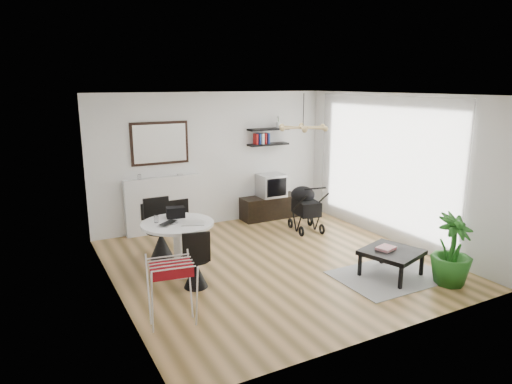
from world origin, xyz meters
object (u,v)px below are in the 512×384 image
tv_console (270,207)px  drying_rack (172,292)px  crt_tv (271,185)px  fireplace (163,198)px  dining_table (178,239)px  potted_plant (452,250)px  coffee_table (392,253)px  stroller (305,210)px

tv_console → drying_rack: drying_rack is taller
tv_console → crt_tv: 0.48m
fireplace → dining_table: 2.08m
tv_console → potted_plant: (0.65, -4.15, 0.28)m
potted_plant → crt_tv: bearing=98.6°
crt_tv → coffee_table: 3.55m
drying_rack → crt_tv: bearing=54.4°
tv_console → potted_plant: potted_plant is taller
fireplace → crt_tv: size_ratio=3.91×
fireplace → dining_table: bearing=-100.9°
dining_table → potted_plant: (3.35, -2.27, -0.01)m
dining_table → drying_rack: (-0.58, -1.50, -0.10)m
coffee_table → potted_plant: (0.56, -0.61, 0.16)m
drying_rack → coffee_table: size_ratio=0.85×
fireplace → coffee_table: (2.40, -3.70, -0.32)m
drying_rack → coffee_table: bearing=6.2°
crt_tv → fireplace: bearing=176.0°
dining_table → crt_tv: bearing=34.6°
dining_table → drying_rack: size_ratio=1.33×
dining_table → stroller: 3.03m
crt_tv → dining_table: crt_tv is taller
fireplace → stroller: 2.80m
tv_console → coffee_table: (0.09, -3.54, 0.12)m
coffee_table → potted_plant: 0.85m
crt_tv → coffee_table: size_ratio=0.57×
fireplace → coffee_table: fireplace is taller
drying_rack → coffee_table: 3.38m
coffee_table → potted_plant: potted_plant is taller
tv_console → dining_table: size_ratio=1.17×
tv_console → dining_table: (-2.70, -1.88, 0.29)m
tv_console → potted_plant: size_ratio=1.24×
dining_table → drying_rack: bearing=-111.3°
crt_tv → drying_rack: 4.74m
fireplace → tv_console: bearing=-3.9°
coffee_table → potted_plant: bearing=-47.7°
crt_tv → drying_rack: size_ratio=0.67×
stroller → coffee_table: size_ratio=1.00×
dining_table → stroller: stroller is taller
crt_tv → stroller: bearing=-80.2°
crt_tv → dining_table: bearing=-145.4°
crt_tv → drying_rack: crt_tv is taller
fireplace → stroller: bearing=-25.6°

